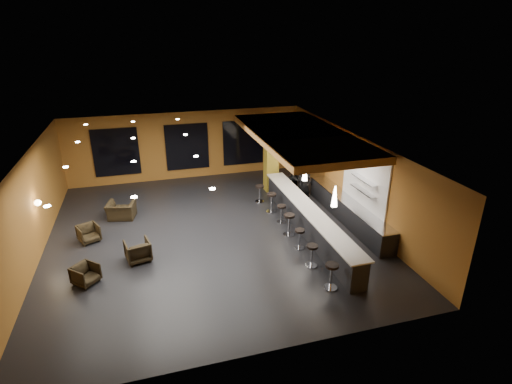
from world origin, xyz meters
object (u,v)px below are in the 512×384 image
object	(u,v)px
pendant_1	(305,172)
armchair_b	(138,251)
prep_counter	(348,211)
bar_stool_3	(289,222)
staff_c	(304,180)
pendant_2	(283,153)
bar_stool_5	(271,200)
bar_counter	(308,221)
staff_a	(305,186)
pendant_0	(335,196)
armchair_c	(89,233)
armchair_d	(121,210)
bar_stool_2	(300,236)
bar_stool_4	(281,212)
staff_b	(296,177)
bar_stool_0	(331,273)
bar_stool_1	(312,253)
column	(271,156)
bar_stool_6	(260,191)
armchair_a	(86,274)

from	to	relation	value
pendant_1	armchair_b	world-z (taller)	pendant_1
prep_counter	bar_stool_3	world-z (taller)	bar_stool_3
staff_c	armchair_b	distance (m)	8.43
pendant_2	bar_stool_5	xyz separation A→B (m)	(-0.77, -0.83, -1.80)
prep_counter	bar_counter	bearing A→B (deg)	-165.96
staff_a	bar_stool_3	bearing A→B (deg)	-133.56
pendant_2	pendant_0	bearing A→B (deg)	-90.00
pendant_2	armchair_b	distance (m)	7.41
armchair_c	armchair_d	world-z (taller)	armchair_d
pendant_0	staff_a	distance (m)	4.86
bar_stool_2	bar_stool_4	world-z (taller)	bar_stool_4
pendant_1	staff_b	size ratio (longest dim) A/B	0.38
prep_counter	pendant_2	size ratio (longest dim) A/B	8.57
bar_stool_0	bar_stool_1	size ratio (longest dim) A/B	1.07
bar_counter	armchair_d	size ratio (longest dim) A/B	7.29
staff_c	armchair_c	world-z (taller)	staff_c
column	bar_stool_0	distance (m)	8.26
staff_a	bar_stool_4	bearing A→B (deg)	-148.22
bar_stool_6	bar_stool_4	bearing A→B (deg)	-83.27
prep_counter	armchair_a	bearing A→B (deg)	-170.40
bar_counter	bar_stool_6	xyz separation A→B (m)	(-0.95, 3.35, 0.02)
pendant_0	pendant_1	world-z (taller)	same
prep_counter	armchair_c	distance (m)	10.17
column	bar_stool_3	world-z (taller)	column
armchair_d	bar_stool_0	size ratio (longest dim) A/B	1.29
armchair_d	armchair_c	bearing A→B (deg)	69.91
armchair_c	bar_stool_5	distance (m)	7.36
bar_counter	pendant_1	distance (m)	1.92
bar_stool_1	bar_stool_3	world-z (taller)	bar_stool_3
pendant_2	staff_a	distance (m)	1.80
staff_a	pendant_0	bearing A→B (deg)	-111.37
bar_counter	armchair_b	size ratio (longest dim) A/B	9.86
bar_stool_5	bar_stool_6	size ratio (longest dim) A/B	1.07
armchair_b	bar_stool_3	distance (m)	5.61
pendant_0	bar_stool_4	size ratio (longest dim) A/B	0.93
staff_a	armchair_a	bearing A→B (deg)	-167.32
column	armchair_b	xyz separation A→B (m)	(-6.36, -4.85, -1.38)
staff_b	armchair_a	xyz separation A→B (m)	(-8.87, -4.75, -0.60)
staff_a	armchair_c	size ratio (longest dim) A/B	2.41
bar_stool_0	bar_stool_6	xyz separation A→B (m)	(-0.22, 6.89, -0.03)
staff_a	armchair_c	world-z (taller)	staff_a
staff_a	bar_stool_2	distance (m)	3.96
staff_a	armchair_d	world-z (taller)	staff_a
bar_stool_2	bar_stool_4	bearing A→B (deg)	88.27
pendant_1	armchair_c	bearing A→B (deg)	172.20
armchair_c	bar_stool_0	size ratio (longest dim) A/B	0.85
bar_counter	pendant_2	distance (m)	3.52
armchair_c	bar_stool_3	size ratio (longest dim) A/B	0.83
staff_a	pendant_1	bearing A→B (deg)	-124.02
prep_counter	bar_stool_4	xyz separation A→B (m)	(-2.69, 0.61, 0.05)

